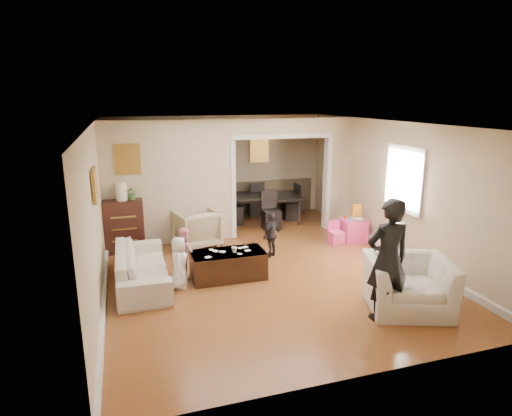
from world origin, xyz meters
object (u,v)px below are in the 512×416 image
object	(u,v)px
coffee_table	(228,265)
child_toddler	(271,234)
child_kneel_b	(184,252)
armchair_front	(408,285)
armchair_back	(197,228)
adult_person	(388,260)
cyan_cup	(351,219)
play_table	(353,230)
table_lamp	(121,191)
sofa	(142,266)
child_kneel_a	(179,263)
coffee_cup	(234,250)
dresser	(124,226)
dining_table	(263,209)

from	to	relation	value
coffee_table	child_toddler	size ratio (longest dim) A/B	1.38
child_kneel_b	armchair_front	bearing A→B (deg)	-145.78
armchair_back	adult_person	bearing A→B (deg)	104.27
cyan_cup	adult_person	world-z (taller)	adult_person
adult_person	play_table	bearing A→B (deg)	-111.64
table_lamp	child_kneel_b	xyz separation A→B (m)	(0.97, -1.64, -0.80)
sofa	armchair_back	size ratio (longest dim) A/B	2.46
armchair_front	child_kneel_a	distance (m)	3.55
armchair_front	child_kneel_a	xyz separation A→B (m)	(-3.09, 1.74, 0.05)
cyan_cup	play_table	bearing A→B (deg)	26.57
armchair_back	cyan_cup	bearing A→B (deg)	154.24
armchair_back	child_kneel_b	bearing A→B (deg)	59.48
adult_person	child_kneel_a	bearing A→B (deg)	-34.99
armchair_back	table_lamp	xyz separation A→B (m)	(-1.44, 0.14, 0.86)
adult_person	child_kneel_b	distance (m)	3.41
coffee_cup	child_kneel_a	world-z (taller)	child_kneel_a
coffee_table	cyan_cup	world-z (taller)	cyan_cup
armchair_back	coffee_table	bearing A→B (deg)	84.19
child_toddler	adult_person	bearing A→B (deg)	65.09
dresser	coffee_table	distance (m)	2.58
child_kneel_a	child_kneel_b	bearing A→B (deg)	-7.62
play_table	child_kneel_a	bearing A→B (deg)	-161.84
child_toddler	coffee_cup	bearing A→B (deg)	0.92
sofa	child_kneel_b	distance (m)	0.75
coffee_cup	dresser	bearing A→B (deg)	131.70
dresser	coffee_cup	world-z (taller)	dresser
table_lamp	cyan_cup	bearing A→B (deg)	-10.44
coffee_table	cyan_cup	size ratio (longest dim) A/B	15.63
armchair_back	cyan_cup	world-z (taller)	armchair_back
armchair_front	coffee_cup	xyz separation A→B (m)	(-2.14, 1.84, 0.13)
dining_table	coffee_cup	bearing A→B (deg)	-104.72
armchair_front	play_table	bearing A→B (deg)	93.89
dining_table	child_kneel_b	size ratio (longest dim) A/B	2.14
coffee_table	dining_table	bearing A→B (deg)	62.15
play_table	cyan_cup	size ratio (longest dim) A/B	6.19
dresser	coffee_table	world-z (taller)	dresser
child_kneel_b	table_lamp	bearing A→B (deg)	11.49
coffee_cup	dining_table	size ratio (longest dim) A/B	0.05
child_kneel_b	child_toddler	size ratio (longest dim) A/B	0.98
table_lamp	child_toddler	world-z (taller)	table_lamp
dining_table	child_kneel_b	world-z (taller)	child_kneel_b
coffee_cup	child_toddler	bearing A→B (deg)	40.10
sofa	cyan_cup	size ratio (longest dim) A/B	26.04
coffee_table	child_kneel_b	distance (m)	0.79
adult_person	child_kneel_b	xyz separation A→B (m)	(-2.46, 2.33, -0.43)
child_toddler	child_kneel_b	bearing A→B (deg)	-24.76
armchair_back	table_lamp	size ratio (longest dim) A/B	2.35
table_lamp	child_kneel_b	world-z (taller)	table_lamp
armchair_back	coffee_table	size ratio (longest dim) A/B	0.68
adult_person	child_toddler	size ratio (longest dim) A/B	1.93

